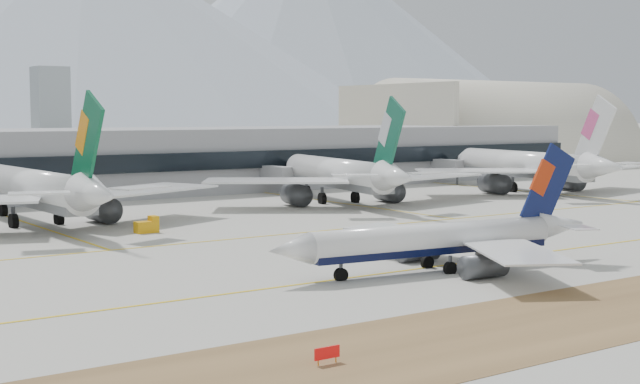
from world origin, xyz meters
TOP-DOWN VIEW (x-y plane):
  - ground at (0.00, 0.00)m, footprint 3000.00×3000.00m
  - taxiing_airliner at (-0.48, -7.35)m, footprint 44.72×38.61m
  - widebody_eva at (-26.93, 61.13)m, footprint 62.22×60.74m
  - widebody_cathay at (36.29, 63.24)m, footprint 60.53×60.16m
  - widebody_china_air at (89.63, 60.11)m, footprint 63.02×62.50m
  - terminal at (0.00, 114.84)m, footprint 280.00×43.10m
  - hangar at (154.56, 135.00)m, footprint 91.00×60.00m
  - hold_sign_left at (-34.98, -32.00)m, footprint 2.20×0.15m
  - gse_b at (-15.40, 43.89)m, footprint 3.55×2.00m

SIDE VIEW (x-z plane):
  - ground at x=0.00m, z-range 0.00..0.00m
  - hangar at x=154.56m, z-range -29.86..30.14m
  - hold_sign_left at x=-34.98m, z-range 0.20..1.55m
  - gse_b at x=-15.40m, z-range -0.25..2.35m
  - taxiing_airliner at x=-0.48m, z-range -3.89..11.14m
  - widebody_cathay at x=36.29m, z-range -5.17..16.89m
  - widebody_eva at x=-26.93m, z-range -5.19..16.98m
  - widebody_china_air at x=89.63m, z-range -5.35..17.51m
  - terminal at x=0.00m, z-range 0.00..15.00m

